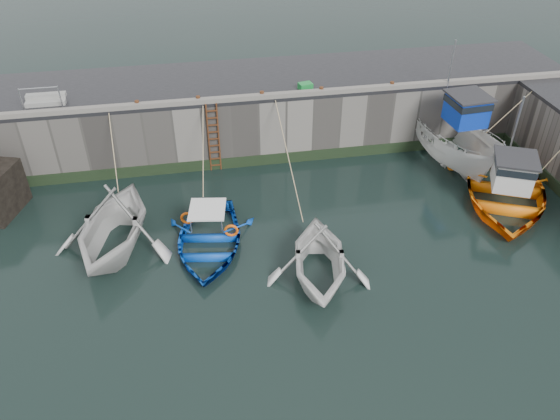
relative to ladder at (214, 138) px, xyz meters
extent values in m
plane|color=black|center=(2.00, -9.91, -1.59)|extent=(120.00, 120.00, 0.00)
cube|color=slate|center=(2.00, 2.59, -0.09)|extent=(30.00, 5.00, 3.00)
cube|color=black|center=(2.00, 2.59, 1.49)|extent=(30.00, 5.00, 0.16)
cube|color=slate|center=(2.00, 0.24, 1.67)|extent=(30.00, 0.30, 0.20)
cube|color=black|center=(2.00, 0.05, -1.34)|extent=(30.00, 0.08, 0.50)
cylinder|color=#3F1E0F|center=(-0.22, 0.01, 0.01)|extent=(0.07, 0.07, 3.20)
cylinder|color=#3F1E0F|center=(0.22, 0.01, 0.01)|extent=(0.07, 0.07, 3.20)
cube|color=#3F1E0F|center=(0.00, -0.01, -1.34)|extent=(0.44, 0.06, 0.05)
cube|color=#3F1E0F|center=(0.00, -0.01, -1.01)|extent=(0.44, 0.06, 0.05)
cube|color=#3F1E0F|center=(0.00, -0.01, -0.68)|extent=(0.44, 0.06, 0.05)
cube|color=#3F1E0F|center=(0.00, -0.01, -0.35)|extent=(0.44, 0.06, 0.05)
cube|color=#3F1E0F|center=(0.00, -0.01, -0.02)|extent=(0.44, 0.06, 0.05)
cube|color=#3F1E0F|center=(0.00, -0.01, 0.31)|extent=(0.44, 0.06, 0.05)
cube|color=#3F1E0F|center=(0.00, -0.01, 0.64)|extent=(0.44, 0.06, 0.05)
cube|color=#3F1E0F|center=(0.00, -0.01, 0.97)|extent=(0.44, 0.06, 0.05)
cube|color=#3F1E0F|center=(0.00, -0.01, 1.30)|extent=(0.44, 0.06, 0.05)
imported|color=silver|center=(-4.04, -4.83, -1.59)|extent=(5.67, 6.20, 2.77)
imported|color=#0C43B4|center=(-0.73, -5.34, -1.59)|extent=(4.27, 5.44, 1.02)
imported|color=silver|center=(2.87, -7.68, -1.59)|extent=(4.55, 5.05, 2.35)
imported|color=silver|center=(10.62, -1.07, -0.66)|extent=(2.96, 6.79, 2.56)
cube|color=#0B2EAE|center=(10.66, -1.67, 1.22)|extent=(1.50, 1.60, 1.20)
cube|color=black|center=(10.66, -1.67, 1.57)|extent=(1.57, 1.66, 0.28)
cube|color=#262628|center=(10.66, -1.67, 1.86)|extent=(1.72, 1.81, 0.08)
cylinder|color=#A5A8AD|center=(10.53, 0.12, 2.12)|extent=(0.08, 0.08, 3.00)
imported|color=orange|center=(11.50, -4.44, -1.25)|extent=(7.18, 8.12, 1.39)
cube|color=silver|center=(11.25, -4.98, 0.05)|extent=(1.90, 1.95, 1.20)
cube|color=black|center=(11.25, -4.98, 0.40)|extent=(1.98, 2.03, 0.28)
cube|color=#262628|center=(11.25, -4.98, 0.69)|extent=(2.17, 2.21, 0.08)
cylinder|color=#A5A8AD|center=(12.00, -3.35, 0.95)|extent=(0.08, 0.08, 3.00)
cube|color=#188434|center=(4.21, 0.88, 1.71)|extent=(0.65, 0.53, 0.28)
cylinder|color=#A5A8AD|center=(-7.50, 0.69, 2.07)|extent=(0.05, 0.05, 1.00)
cylinder|color=#A5A8AD|center=(-6.00, 0.69, 2.07)|extent=(0.05, 0.05, 1.00)
cylinder|color=#A5A8AD|center=(-6.75, 0.69, 2.53)|extent=(1.50, 0.05, 0.05)
cube|color=gray|center=(-6.75, 1.19, 1.66)|extent=(1.60, 0.35, 0.18)
cube|color=gray|center=(-6.75, 1.54, 1.84)|extent=(1.60, 0.35, 0.18)
cylinder|color=#3F1E0F|center=(-3.00, 0.34, 1.71)|extent=(0.18, 0.18, 0.28)
cylinder|color=#3F1E0F|center=(-0.50, 0.34, 1.71)|extent=(0.18, 0.18, 0.28)
cylinder|color=#3F1E0F|center=(2.20, 0.34, 1.71)|extent=(0.18, 0.18, 0.28)
cylinder|color=#3F1E0F|center=(4.80, 0.34, 1.71)|extent=(0.18, 0.18, 0.28)
cylinder|color=#3F1E0F|center=(8.00, 0.34, 1.71)|extent=(0.18, 0.18, 0.28)
camera|label=1|loc=(-0.91, -21.14, 11.27)|focal=35.00mm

